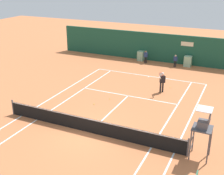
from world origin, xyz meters
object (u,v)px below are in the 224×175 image
at_px(ball_kid_right_post, 175,60).
at_px(tennis_ball_near_service_line, 110,99).
at_px(umpire_chair, 203,126).
at_px(tennis_ball_mid_court, 94,104).
at_px(player_on_baseline, 162,81).
at_px(tennis_ball_by_sideline, 170,87).
at_px(ball_kid_centre_post, 146,56).

bearing_deg(ball_kid_right_post, tennis_ball_near_service_line, 70.01).
xyz_separation_m(umpire_chair, tennis_ball_mid_court, (-8.28, 3.60, -1.84)).
xyz_separation_m(player_on_baseline, tennis_ball_mid_court, (-3.87, -4.51, -0.97)).
xyz_separation_m(player_on_baseline, tennis_ball_by_sideline, (0.39, 1.34, -0.97)).
height_order(player_on_baseline, tennis_ball_mid_court, player_on_baseline).
relative_size(umpire_chair, tennis_ball_by_sideline, 41.97).
bearing_deg(tennis_ball_mid_court, player_on_baseline, 49.34).
bearing_deg(ball_kid_centre_post, tennis_ball_mid_court, 83.94).
distance_m(player_on_baseline, tennis_ball_mid_court, 6.03).
xyz_separation_m(tennis_ball_near_service_line, tennis_ball_by_sideline, (3.61, 4.46, 0.00)).
height_order(ball_kid_right_post, tennis_ball_mid_court, ball_kid_right_post).
distance_m(umpire_chair, tennis_ball_near_service_line, 9.29).
xyz_separation_m(player_on_baseline, ball_kid_right_post, (-0.68, 7.44, -0.27)).
distance_m(tennis_ball_mid_court, tennis_ball_by_sideline, 7.24).
distance_m(umpire_chair, player_on_baseline, 9.27).
distance_m(player_on_baseline, ball_kid_centre_post, 8.41).
bearing_deg(player_on_baseline, tennis_ball_near_service_line, 17.15).
distance_m(umpire_chair, tennis_ball_by_sideline, 10.42).
distance_m(tennis_ball_near_service_line, tennis_ball_mid_court, 1.53).
distance_m(ball_kid_centre_post, tennis_ball_mid_court, 11.97).
distance_m(ball_kid_centre_post, tennis_ball_by_sideline, 7.51).
bearing_deg(ball_kid_right_post, umpire_chair, 101.65).
xyz_separation_m(tennis_ball_near_service_line, tennis_ball_mid_court, (-0.65, -1.39, 0.00)).
relative_size(player_on_baseline, tennis_ball_by_sideline, 27.75).
xyz_separation_m(umpire_chair, tennis_ball_by_sideline, (-4.01, 9.44, -1.84)).
distance_m(ball_kid_centre_post, ball_kid_right_post, 3.23).
bearing_deg(ball_kid_centre_post, tennis_ball_by_sideline, 118.98).
bearing_deg(tennis_ball_near_service_line, player_on_baseline, 44.13).
bearing_deg(ball_kid_right_post, player_on_baseline, 88.77).
distance_m(umpire_chair, ball_kid_right_post, 16.40).
distance_m(ball_kid_centre_post, tennis_ball_near_service_line, 10.61).
relative_size(tennis_ball_near_service_line, tennis_ball_mid_court, 1.00).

